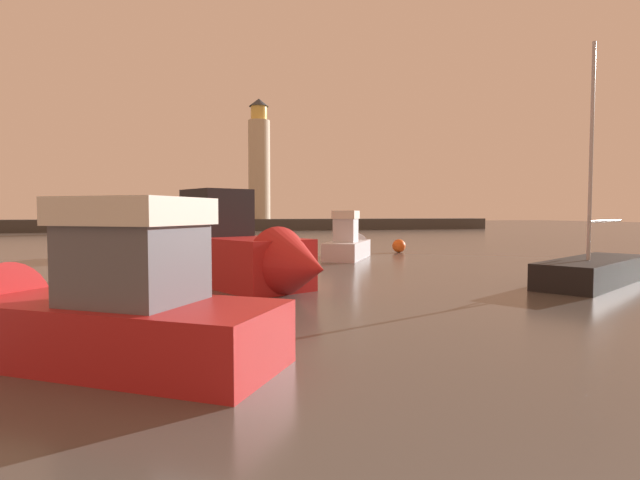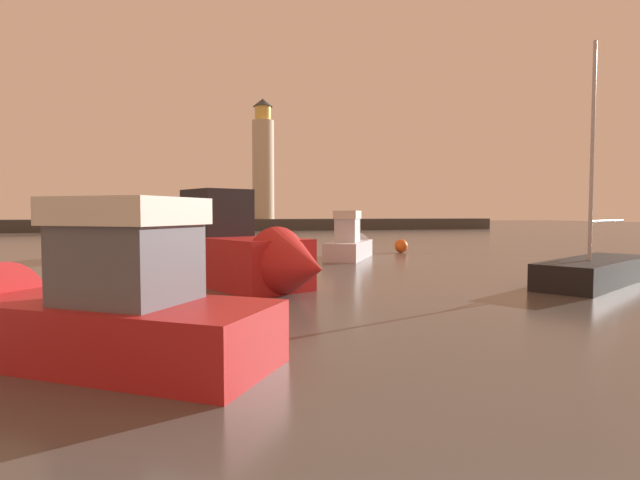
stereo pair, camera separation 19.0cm
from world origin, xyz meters
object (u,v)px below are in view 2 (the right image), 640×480
Objects in this scene: lighthouse at (263,162)px; mooring_buoy at (401,246)px; motorboat_1 at (133,242)px; motorboat_3 at (352,244)px; sailboat_moored at (595,270)px; motorboat_2 at (238,254)px; motorboat_4 at (63,310)px.

mooring_buoy is (2.93, -42.06, -9.01)m from lighthouse.
motorboat_1 is 1.07× the size of motorboat_3.
motorboat_1 is at bearing 138.60° from sailboat_moored.
motorboat_3 is 12.85m from sailboat_moored.
motorboat_4 is at bearing -113.97° from motorboat_2.
lighthouse is 2.40× the size of motorboat_4.
motorboat_3 is at bearing 53.23° from motorboat_2.
lighthouse reaches higher than motorboat_3.
motorboat_1 is 0.93× the size of motorboat_4.
motorboat_3 is (11.51, -2.66, -0.16)m from motorboat_1.
sailboat_moored is at bearing -12.70° from motorboat_2.
mooring_buoy is at bearing -86.01° from lighthouse.
sailboat_moored is 14.42m from mooring_buoy.
motorboat_4 is at bearing -121.25° from motorboat_3.
sailboat_moored reaches higher than motorboat_2.
motorboat_2 reaches higher than motorboat_3.
motorboat_1 is (-12.51, -41.93, -8.55)m from lighthouse.
sailboat_moored is (4.95, -11.85, -0.24)m from motorboat_3.
motorboat_3 is 0.87× the size of motorboat_4.
mooring_buoy is (10.79, 11.72, -0.64)m from motorboat_2.
motorboat_2 is at bearing 66.03° from motorboat_4.
lighthouse is at bearing 73.39° from motorboat_1.
sailboat_moored reaches higher than motorboat_1.
motorboat_4 is (-11.39, -61.73, -8.61)m from lighthouse.
motorboat_4 is 0.86× the size of sailboat_moored.
motorboat_2 is 11.27× the size of mooring_buoy.
motorboat_2 is (-7.86, -53.78, -8.37)m from lighthouse.
motorboat_4 reaches higher than mooring_buoy.
motorboat_1 is at bearing 179.53° from mooring_buoy.
lighthouse is 45.44m from motorboat_3.
motorboat_3 is 4.68m from mooring_buoy.
sailboat_moored is (3.96, -56.44, -8.95)m from lighthouse.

